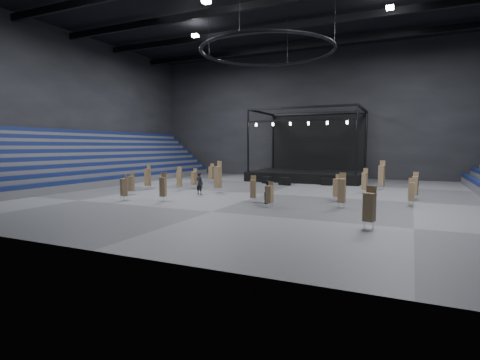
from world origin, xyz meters
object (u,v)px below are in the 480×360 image
at_px(chair_stack_11, 148,177).
at_px(stage, 310,169).
at_px(crew_member, 269,192).
at_px(chair_stack_8, 337,187).
at_px(flight_case_left, 267,180).
at_px(chair_stack_13, 415,185).
at_px(flight_case_mid, 285,181).
at_px(chair_stack_0, 342,190).
at_px(flight_case_right, 327,182).
at_px(man_center, 200,183).
at_px(chair_stack_1, 382,175).
at_px(chair_stack_4, 369,206).
at_px(chair_stack_2, 365,181).
at_px(chair_stack_7, 411,191).
at_px(chair_stack_3, 131,183).
at_px(chair_stack_5, 211,173).
at_px(chair_stack_14, 270,194).
at_px(chair_stack_9, 179,178).
at_px(chair_stack_15, 124,187).
at_px(chair_stack_16, 253,188).
at_px(chair_stack_6, 218,176).
at_px(chair_stack_12, 194,178).
at_px(chair_stack_10, 163,186).

bearing_deg(chair_stack_11, stage, 60.64).
bearing_deg(crew_member, chair_stack_8, -53.19).
relative_size(flight_case_left, chair_stack_13, 0.52).
relative_size(flight_case_mid, chair_stack_0, 0.51).
distance_m(flight_case_right, chair_stack_8, 12.59).
relative_size(chair_stack_13, man_center, 1.12).
bearing_deg(flight_case_right, chair_stack_1, -18.60).
xyz_separation_m(chair_stack_0, chair_stack_13, (4.81, 7.03, -0.12)).
xyz_separation_m(chair_stack_1, chair_stack_4, (0.79, -19.77, -0.27)).
height_order(chair_stack_1, chair_stack_2, chair_stack_1).
relative_size(flight_case_right, man_center, 0.60).
bearing_deg(chair_stack_7, flight_case_mid, 139.07).
height_order(stage, chair_stack_8, stage).
bearing_deg(chair_stack_11, chair_stack_1, 29.14).
relative_size(stage, chair_stack_3, 6.86).
distance_m(chair_stack_5, man_center, 10.89).
bearing_deg(chair_stack_14, chair_stack_0, 32.52).
bearing_deg(chair_stack_1, chair_stack_9, -141.14).
bearing_deg(chair_stack_1, chair_stack_0, -84.85).
bearing_deg(chair_stack_4, stage, 124.94).
relative_size(chair_stack_4, chair_stack_5, 1.00).
bearing_deg(chair_stack_0, flight_case_mid, 124.51).
height_order(chair_stack_5, chair_stack_15, chair_stack_5).
distance_m(flight_case_left, chair_stack_16, 15.27).
bearing_deg(chair_stack_5, chair_stack_8, -25.83).
bearing_deg(chair_stack_13, chair_stack_16, -139.20).
bearing_deg(man_center, chair_stack_6, -100.63).
distance_m(chair_stack_0, chair_stack_9, 17.23).
bearing_deg(chair_stack_15, chair_stack_7, 41.49).
relative_size(chair_stack_12, chair_stack_14, 1.12).
height_order(flight_case_right, chair_stack_5, chair_stack_5).
relative_size(chair_stack_1, chair_stack_16, 1.40).
relative_size(chair_stack_2, chair_stack_13, 1.03).
bearing_deg(chair_stack_13, chair_stack_4, -89.82).
distance_m(stage, chair_stack_16, 21.59).
xyz_separation_m(chair_stack_10, chair_stack_11, (-6.26, 5.93, 0.11)).
bearing_deg(chair_stack_3, chair_stack_10, -25.24).
xyz_separation_m(chair_stack_0, chair_stack_3, (-18.80, -0.42, -0.24)).
height_order(chair_stack_6, chair_stack_13, chair_stack_6).
height_order(flight_case_right, chair_stack_0, chair_stack_0).
relative_size(chair_stack_7, chair_stack_15, 0.97).
bearing_deg(chair_stack_10, chair_stack_8, 10.89).
xyz_separation_m(chair_stack_7, chair_stack_15, (-21.44, -6.83, 0.05)).
bearing_deg(man_center, chair_stack_16, 170.26).
relative_size(chair_stack_16, man_center, 1.03).
bearing_deg(chair_stack_12, flight_case_mid, 52.65).
bearing_deg(chair_stack_13, chair_stack_3, -152.64).
bearing_deg(chair_stack_6, flight_case_left, 96.47).
distance_m(chair_stack_4, chair_stack_11, 24.65).
height_order(stage, chair_stack_10, stage).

